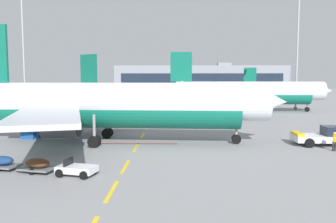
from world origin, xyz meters
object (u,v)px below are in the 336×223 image
at_px(ground_crew_worker, 334,140).
at_px(airliner_far_center, 246,92).
at_px(pushback_tug, 327,136).
at_px(baggage_train, 20,164).
at_px(airliner_foreground, 114,105).
at_px(apron_light_mast_near, 23,36).
at_px(airliner_mid_left, 212,90).
at_px(apron_light_mast_far, 298,32).
at_px(airliner_far_right, 47,94).
at_px(uld_cargo_container, 31,131).

bearing_deg(ground_crew_worker, airliner_far_center, 89.95).
relative_size(pushback_tug, baggage_train, 0.53).
bearing_deg(ground_crew_worker, airliner_foreground, 169.06).
bearing_deg(apron_light_mast_near, airliner_mid_left, 28.29).
bearing_deg(airliner_mid_left, apron_light_mast_near, -151.71).
xyz_separation_m(airliner_foreground, baggage_train, (-4.88, -11.31, -3.42)).
height_order(baggage_train, apron_light_mast_far, apron_light_mast_far).
distance_m(airliner_far_right, baggage_train, 48.36).
height_order(airliner_foreground, baggage_train, airliner_foreground).
bearing_deg(airliner_mid_left, uld_cargo_container, -112.60).
bearing_deg(uld_cargo_container, airliner_far_center, 46.55).
xyz_separation_m(airliner_foreground, apron_light_mast_near, (-28.22, 43.56, 12.49)).
bearing_deg(airliner_far_center, pushback_tug, -89.10).
xyz_separation_m(airliner_foreground, uld_cargo_container, (-9.76, 2.38, -3.15)).
distance_m(airliner_far_right, uld_cargo_container, 33.85).
bearing_deg(apron_light_mast_near, airliner_far_right, -46.74).
distance_m(airliner_foreground, airliner_far_center, 40.44).
distance_m(pushback_tug, airliner_far_right, 54.59).
height_order(airliner_foreground, airliner_far_right, airliner_foreground).
bearing_deg(ground_crew_worker, airliner_mid_left, 92.49).
distance_m(pushback_tug, apron_light_mast_far, 44.74).
height_order(ground_crew_worker, apron_light_mast_far, apron_light_mast_far).
bearing_deg(airliner_far_right, ground_crew_worker, -43.58).
bearing_deg(airliner_foreground, ground_crew_worker, -10.94).
height_order(airliner_far_right, uld_cargo_container, airliner_far_right).
bearing_deg(pushback_tug, airliner_far_right, 139.03).
distance_m(baggage_train, apron_light_mast_far, 64.88).
relative_size(airliner_mid_left, uld_cargo_container, 14.73).
bearing_deg(pushback_tug, apron_light_mast_near, 137.97).
distance_m(pushback_tug, ground_crew_worker, 2.93).
relative_size(pushback_tug, airliner_mid_left, 0.22).
relative_size(airliner_far_right, uld_cargo_container, 15.33).
height_order(airliner_far_right, apron_light_mast_far, apron_light_mast_far).
relative_size(airliner_far_center, airliner_far_right, 1.16).
relative_size(baggage_train, apron_light_mast_far, 0.43).
height_order(uld_cargo_container, apron_light_mast_far, apron_light_mast_far).
relative_size(airliner_far_right, ground_crew_worker, 16.69).
relative_size(airliner_mid_left, ground_crew_worker, 16.04).
distance_m(apron_light_mast_near, apron_light_mast_far, 60.81).
bearing_deg(pushback_tug, ground_crew_worker, -101.75).
height_order(pushback_tug, baggage_train, pushback_tug).
height_order(pushback_tug, airliner_far_center, airliner_far_center).
bearing_deg(uld_cargo_container, apron_light_mast_far, 41.18).
distance_m(airliner_far_center, ground_crew_worker, 38.79).
xyz_separation_m(airliner_far_center, apron_light_mast_near, (-49.04, 8.90, 12.55)).
bearing_deg(apron_light_mast_far, ground_crew_worker, -105.06).
height_order(airliner_foreground, pushback_tug, airliner_foreground).
xyz_separation_m(airliner_mid_left, apron_light_mast_near, (-45.87, -24.69, 13.22)).
distance_m(pushback_tug, uld_cargo_container, 31.35).
distance_m(airliner_foreground, ground_crew_worker, 21.38).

